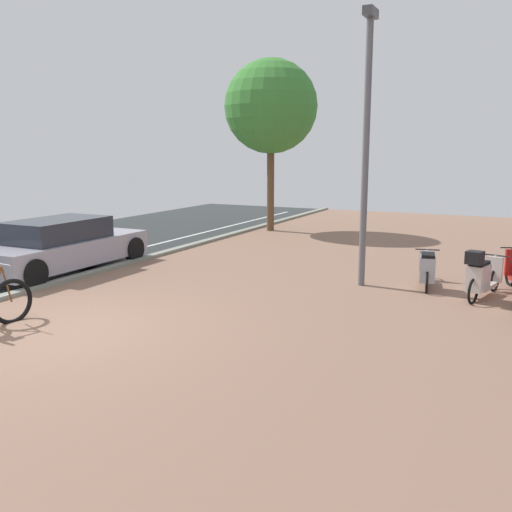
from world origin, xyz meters
TOP-DOWN VIEW (x-y plane):
  - ground at (1.43, 0.00)m, footprint 21.00×40.00m
  - scooter_far at (5.91, 5.04)m, footprint 0.73×1.74m
  - scooter_extra at (4.82, 5.53)m, footprint 0.62×1.70m
  - parked_car_near at (-3.32, 3.50)m, footprint 1.81×4.34m
  - lamp_post at (3.53, 5.16)m, footprint 0.20×0.52m
  - street_tree at (-1.71, 11.94)m, footprint 3.23×3.23m

SIDE VIEW (x-z plane):
  - ground at x=1.43m, z-range -0.09..0.04m
  - scooter_extra at x=4.82m, z-range 0.01..0.79m
  - scooter_far at x=5.91m, z-range -0.05..0.97m
  - parked_car_near at x=-3.32m, z-range -0.03..1.22m
  - lamp_post at x=3.53m, z-range 0.32..5.90m
  - street_tree at x=-1.71m, z-range 1.34..7.29m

